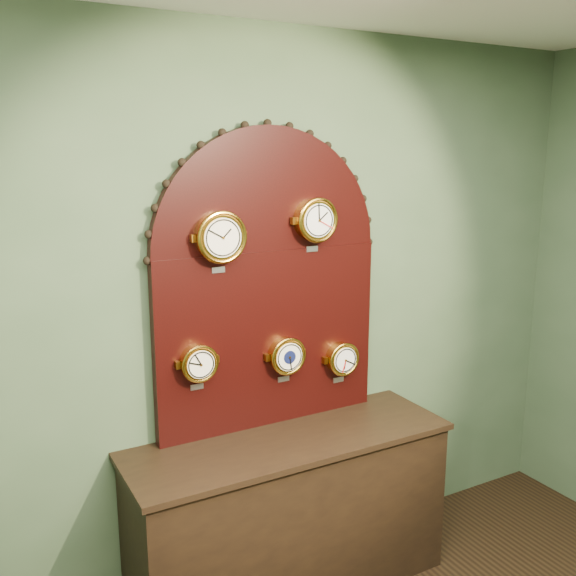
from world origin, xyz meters
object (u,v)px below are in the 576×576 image
hygrometer (199,363)px  barometer (286,355)px  shop_counter (290,516)px  arabic_clock (316,220)px  roman_clock (220,237)px  display_board (268,271)px  tide_clock (342,359)px

hygrometer → barometer: size_ratio=0.95×
shop_counter → arabic_clock: 1.50m
hygrometer → arabic_clock: bearing=-0.1°
roman_clock → hygrometer: (-0.12, 0.00, -0.59)m
arabic_clock → hygrometer: (-0.64, 0.00, -0.64)m
arabic_clock → barometer: arabic_clock is taller
arabic_clock → hygrometer: bearing=179.9°
hygrometer → barometer: bearing=-0.1°
display_board → tide_clock: bearing=-9.2°
shop_counter → hygrometer: (-0.41, 0.15, 0.84)m
display_board → arabic_clock: (0.23, -0.07, 0.25)m
display_board → arabic_clock: display_board is taller
roman_clock → tide_clock: size_ratio=1.26×
shop_counter → arabic_clock: (0.23, 0.15, 1.47)m
barometer → tide_clock: (0.34, 0.00, -0.07)m
roman_clock → barometer: 0.71m
display_board → hygrometer: size_ratio=6.50×
display_board → roman_clock: size_ratio=5.18×
roman_clock → barometer: (0.35, 0.00, -0.63)m
arabic_clock → tide_clock: (0.17, 0.00, -0.75)m
shop_counter → hygrometer: hygrometer is taller
arabic_clock → roman_clock: bearing=-179.9°
arabic_clock → barometer: size_ratio=1.11×
arabic_clock → hygrometer: 0.90m
hygrometer → tide_clock: bearing=-0.0°
roman_clock → hygrometer: roman_clock is taller
tide_clock → display_board: bearing=170.8°
display_board → barometer: bearing=-45.3°
arabic_clock → hygrometer: size_ratio=1.17×
hygrometer → display_board: bearing=9.2°
arabic_clock → barometer: bearing=179.8°
arabic_clock → shop_counter: bearing=-146.3°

